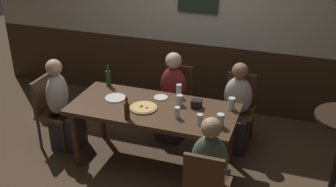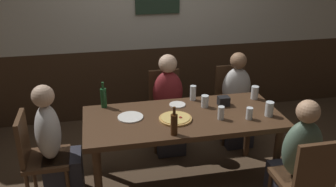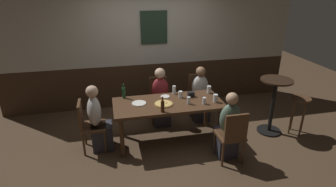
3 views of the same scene
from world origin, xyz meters
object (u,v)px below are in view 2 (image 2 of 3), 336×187
pizza (175,118)px  beer_bottle_green (104,97)px  chair_mid_far (166,104)px  person_head_west (57,153)px  dining_table (183,123)px  chair_right_near (306,178)px  condiment_caddy (224,101)px  person_right_near (295,169)px  pint_glass_amber (205,102)px  beer_glass_tall (221,114)px  person_mid_far (169,111)px  plate_white_small (177,105)px  tumbler_water (193,94)px  chair_head_west (38,154)px  person_right_far (237,106)px  plate_white_large (130,117)px  beer_glass_half (255,93)px  beer_bottle_brown (174,124)px  pint_glass_stout (269,110)px  pint_glass_pale (249,114)px  chair_right_far (232,98)px

pizza → beer_bottle_green: (-0.63, 0.41, 0.09)m
chair_mid_far → person_head_west: size_ratio=0.77×
dining_table → chair_right_near: bearing=-45.4°
chair_right_near → condiment_caddy: (-0.36, 0.98, 0.29)m
person_right_near → pint_glass_amber: 1.04m
chair_mid_far → beer_glass_tall: chair_mid_far is taller
person_mid_far → plate_white_small: bearing=-90.0°
chair_mid_far → plate_white_small: (-0.00, -0.58, 0.25)m
tumbler_water → condiment_caddy: 0.33m
chair_head_west → person_right_far: 2.26m
chair_head_west → beer_bottle_green: 0.80m
person_right_near → chair_head_west: bearing=162.9°
plate_white_large → plate_white_small: same height
beer_glass_half → beer_bottle_brown: 1.14m
chair_mid_far → plate_white_large: bearing=-122.8°
person_right_far → person_head_west: 2.10m
person_mid_far → plate_white_small: 0.50m
chair_mid_far → plate_white_large: (-0.49, -0.76, 0.25)m
condiment_caddy → pint_glass_stout: bearing=-43.2°
dining_table → chair_head_west: chair_head_west is taller
pizza → pint_glass_amber: size_ratio=2.54×
chair_right_near → tumbler_water: bearing=118.2°
chair_head_west → beer_glass_half: 2.20m
beer_glass_half → pint_glass_pale: (-0.24, -0.43, -0.01)m
beer_glass_half → beer_bottle_brown: beer_bottle_brown is taller
tumbler_water → plate_white_large: 0.74m
beer_glass_tall → beer_glass_half: beer_glass_half is taller
beer_glass_tall → beer_glass_half: (0.50, 0.37, 0.01)m
chair_right_near → person_right_far: 1.49m
pint_glass_stout → pint_glass_amber: bearing=149.4°
person_right_far → condiment_caddy: size_ratio=10.01×
dining_table → person_head_west: 1.19m
person_right_near → plate_white_large: person_right_near is taller
person_right_far → pint_glass_amber: bearing=-137.7°
tumbler_water → beer_bottle_green: beer_bottle_green is taller
person_mid_far → plate_white_large: person_mid_far is taller
dining_table → condiment_caddy: (0.45, 0.15, 0.13)m
person_right_near → pint_glass_stout: (-0.03, 0.50, 0.33)m
chair_mid_far → condiment_caddy: bearing=-56.1°
person_right_far → chair_head_west: bearing=-162.9°
dining_table → pint_glass_stout: bearing=-11.6°
person_head_west → beer_bottle_brown: (1.02, -0.33, 0.36)m
person_mid_far → beer_glass_tall: bearing=-68.0°
chair_head_west → beer_glass_tall: bearing=-4.6°
dining_table → person_right_near: bearing=-39.1°
chair_head_west → pint_glass_amber: 1.63m
pint_glass_stout → chair_right_far: bearing=88.3°
pint_glass_pale → tumbler_water: (-0.39, 0.53, 0.02)m
beer_glass_half → plate_white_small: bearing=179.7°
pizza → plate_white_large: 0.42m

